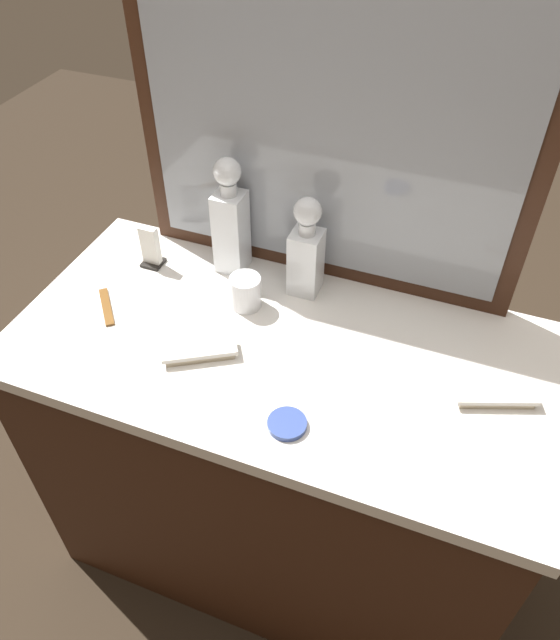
{
  "coord_description": "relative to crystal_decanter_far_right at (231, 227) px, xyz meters",
  "views": [
    {
      "loc": [
        0.34,
        -0.87,
        1.84
      ],
      "look_at": [
        0.0,
        0.0,
        0.96
      ],
      "focal_mm": 34.18,
      "sensor_mm": 36.0,
      "label": 1
    }
  ],
  "objects": [
    {
      "name": "silver_brush_rear",
      "position": [
        0.06,
        -0.31,
        -0.11
      ],
      "size": [
        0.17,
        0.13,
        0.02
      ],
      "color": "#B7A88C",
      "rests_on": "dresser"
    },
    {
      "name": "porcelain_dish",
      "position": [
        0.3,
        -0.42,
        -0.12
      ],
      "size": [
        0.08,
        0.08,
        0.01
      ],
      "color": "#33478C",
      "rests_on": "dresser"
    },
    {
      "name": "silver_brush_front",
      "position": [
        0.67,
        -0.2,
        -0.11
      ],
      "size": [
        0.18,
        0.11,
        0.02
      ],
      "color": "#B7A88C",
      "rests_on": "dresser"
    },
    {
      "name": "napkin_holder",
      "position": [
        -0.2,
        -0.06,
        -0.08
      ],
      "size": [
        0.05,
        0.05,
        0.11
      ],
      "color": "black",
      "rests_on": "dresser"
    },
    {
      "name": "dresser",
      "position": [
        0.21,
        -0.22,
        -0.56
      ],
      "size": [
        1.21,
        0.61,
        0.88
      ],
      "color": "#381E11",
      "rests_on": "ground_plane"
    },
    {
      "name": "dresser_mirror",
      "position": [
        0.21,
        0.06,
        0.24
      ],
      "size": [
        0.91,
        0.03,
        0.73
      ],
      "color": "#381E11",
      "rests_on": "dresser"
    },
    {
      "name": "ground_plane",
      "position": [
        0.21,
        -0.22,
        -1.0
      ],
      "size": [
        6.0,
        6.0,
        0.0
      ],
      "primitive_type": "plane",
      "color": "#2D2319"
    },
    {
      "name": "tortoiseshell_comb",
      "position": [
        -0.21,
        -0.25,
        -0.12
      ],
      "size": [
        0.1,
        0.11,
        0.01
      ],
      "color": "brown",
      "rests_on": "dresser"
    },
    {
      "name": "crystal_decanter_far_left",
      "position": [
        0.2,
        -0.02,
        -0.02
      ],
      "size": [
        0.07,
        0.07,
        0.25
      ],
      "color": "white",
      "rests_on": "dresser"
    },
    {
      "name": "crystal_decanter_far_right",
      "position": [
        0.0,
        0.0,
        0.0
      ],
      "size": [
        0.07,
        0.07,
        0.3
      ],
      "color": "white",
      "rests_on": "dresser"
    },
    {
      "name": "crystal_tumbler_front",
      "position": [
        0.09,
        -0.12,
        -0.09
      ],
      "size": [
        0.07,
        0.07,
        0.08
      ],
      "color": "white",
      "rests_on": "dresser"
    }
  ]
}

